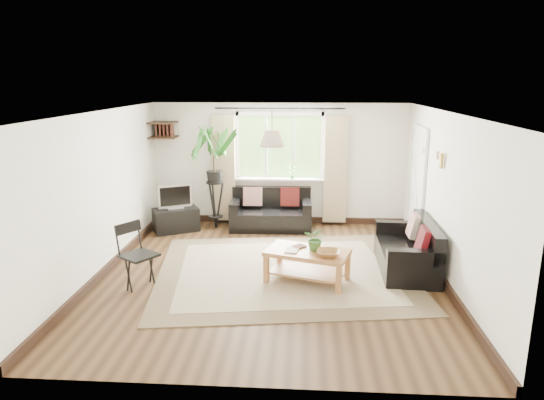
# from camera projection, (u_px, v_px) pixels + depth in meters

# --- Properties ---
(floor) EXTENTS (5.50, 5.50, 0.00)m
(floor) POSITION_uv_depth(u_px,v_px,m) (270.00, 274.00, 7.26)
(floor) COLOR black
(floor) RESTS_ON ground
(ceiling) EXTENTS (5.50, 5.50, 0.00)m
(ceiling) POSITION_uv_depth(u_px,v_px,m) (270.00, 112.00, 6.68)
(ceiling) COLOR white
(ceiling) RESTS_ON floor
(wall_back) EXTENTS (5.00, 0.02, 2.40)m
(wall_back) POSITION_uv_depth(u_px,v_px,m) (280.00, 164.00, 9.63)
(wall_back) COLOR white
(wall_back) RESTS_ON floor
(wall_front) EXTENTS (5.00, 0.02, 2.40)m
(wall_front) POSITION_uv_depth(u_px,v_px,m) (249.00, 269.00, 4.31)
(wall_front) COLOR white
(wall_front) RESTS_ON floor
(wall_left) EXTENTS (0.02, 5.50, 2.40)m
(wall_left) POSITION_uv_depth(u_px,v_px,m) (101.00, 194.00, 7.13)
(wall_left) COLOR white
(wall_left) RESTS_ON floor
(wall_right) EXTENTS (0.02, 5.50, 2.40)m
(wall_right) POSITION_uv_depth(u_px,v_px,m) (447.00, 199.00, 6.81)
(wall_right) COLOR white
(wall_right) RESTS_ON floor
(rug) EXTENTS (4.17, 3.71, 0.02)m
(rug) POSITION_uv_depth(u_px,v_px,m) (284.00, 271.00, 7.36)
(rug) COLOR beige
(rug) RESTS_ON floor
(window) EXTENTS (2.50, 0.16, 2.16)m
(window) POSITION_uv_depth(u_px,v_px,m) (280.00, 147.00, 9.51)
(window) COLOR white
(window) RESTS_ON wall_back
(door) EXTENTS (0.06, 0.96, 2.06)m
(door) POSITION_uv_depth(u_px,v_px,m) (417.00, 187.00, 8.51)
(door) COLOR silver
(door) RESTS_ON wall_right
(corner_shelf) EXTENTS (0.50, 0.50, 0.34)m
(corner_shelf) POSITION_uv_depth(u_px,v_px,m) (163.00, 130.00, 9.37)
(corner_shelf) COLOR black
(corner_shelf) RESTS_ON wall_back
(pendant_lamp) EXTENTS (0.36, 0.36, 0.54)m
(pendant_lamp) POSITION_uv_depth(u_px,v_px,m) (272.00, 134.00, 7.15)
(pendant_lamp) COLOR beige
(pendant_lamp) RESTS_ON ceiling
(wall_sconce) EXTENTS (0.12, 0.12, 0.28)m
(wall_sconce) POSITION_uv_depth(u_px,v_px,m) (440.00, 158.00, 6.98)
(wall_sconce) COLOR beige
(wall_sconce) RESTS_ON wall_right
(sofa_back) EXTENTS (1.57, 0.81, 0.73)m
(sofa_back) POSITION_uv_depth(u_px,v_px,m) (271.00, 210.00, 9.41)
(sofa_back) COLOR black
(sofa_back) RESTS_ON floor
(sofa_right) EXTENTS (1.58, 0.82, 0.73)m
(sofa_right) POSITION_uv_depth(u_px,v_px,m) (406.00, 247.00, 7.35)
(sofa_right) COLOR black
(sofa_right) RESTS_ON floor
(coffee_table) EXTENTS (1.29, 0.96, 0.47)m
(coffee_table) POSITION_uv_depth(u_px,v_px,m) (307.00, 266.00, 6.95)
(coffee_table) COLOR #945530
(coffee_table) RESTS_ON floor
(table_plant) EXTENTS (0.39, 0.37, 0.35)m
(table_plant) POSITION_uv_depth(u_px,v_px,m) (316.00, 239.00, 6.86)
(table_plant) COLOR #366428
(table_plant) RESTS_ON coffee_table
(bowl) EXTENTS (0.34, 0.34, 0.08)m
(bowl) POSITION_uv_depth(u_px,v_px,m) (329.00, 253.00, 6.67)
(bowl) COLOR olive
(bowl) RESTS_ON coffee_table
(book_a) EXTENTS (0.22, 0.27, 0.02)m
(book_a) POSITION_uv_depth(u_px,v_px,m) (286.00, 250.00, 6.91)
(book_a) COLOR white
(book_a) RESTS_ON coffee_table
(book_b) EXTENTS (0.25, 0.25, 0.02)m
(book_b) POSITION_uv_depth(u_px,v_px,m) (295.00, 245.00, 7.09)
(book_b) COLOR #562B22
(book_b) RESTS_ON coffee_table
(tv_stand) EXTENTS (0.95, 0.80, 0.45)m
(tv_stand) POSITION_uv_depth(u_px,v_px,m) (176.00, 220.00, 9.29)
(tv_stand) COLOR black
(tv_stand) RESTS_ON floor
(tv) EXTENTS (0.66, 0.48, 0.49)m
(tv) POSITION_uv_depth(u_px,v_px,m) (175.00, 196.00, 9.17)
(tv) COLOR #A5A5AA
(tv) RESTS_ON tv_stand
(palm_stand) EXTENTS (0.80, 0.80, 1.99)m
(palm_stand) POSITION_uv_depth(u_px,v_px,m) (215.00, 178.00, 9.33)
(palm_stand) COLOR black
(palm_stand) RESTS_ON floor
(folding_chair) EXTENTS (0.65, 0.65, 0.91)m
(folding_chair) POSITION_uv_depth(u_px,v_px,m) (139.00, 257.00, 6.71)
(folding_chair) COLOR black
(folding_chair) RESTS_ON floor
(sill_plant) EXTENTS (0.14, 0.10, 0.27)m
(sill_plant) POSITION_uv_depth(u_px,v_px,m) (292.00, 172.00, 9.53)
(sill_plant) COLOR #2D6023
(sill_plant) RESTS_ON window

